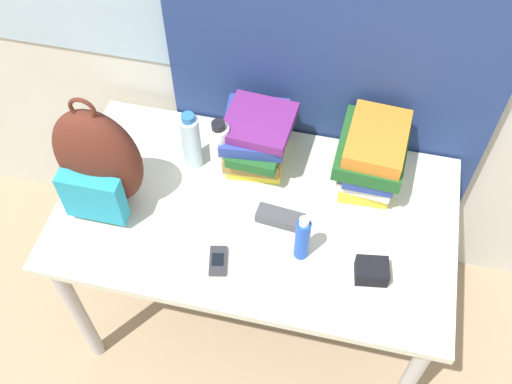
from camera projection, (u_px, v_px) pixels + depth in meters
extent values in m
cube|color=navy|center=(341.00, 4.00, 1.67)|extent=(1.07, 0.04, 2.50)
cube|color=beige|center=(256.00, 213.00, 1.90)|extent=(1.25, 0.71, 0.03)
cylinder|color=#B2B2B7|center=(78.00, 311.00, 2.09)|extent=(0.05, 0.05, 0.70)
cylinder|color=#B2B2B7|center=(407.00, 384.00, 1.94)|extent=(0.05, 0.05, 0.70)
cylinder|color=#B2B2B7|center=(136.00, 178.00, 2.44)|extent=(0.05, 0.05, 0.70)
cylinder|color=#B2B2B7|center=(419.00, 231.00, 2.29)|extent=(0.05, 0.05, 0.70)
ellipsoid|color=#512319|center=(99.00, 158.00, 1.77)|extent=(0.27, 0.15, 0.39)
cube|color=teal|center=(93.00, 198.00, 1.78)|extent=(0.19, 0.05, 0.17)
torus|color=#512319|center=(82.00, 109.00, 1.60)|extent=(0.08, 0.01, 0.08)
cube|color=yellow|center=(256.00, 155.00, 2.00)|extent=(0.20, 0.22, 0.04)
cube|color=olive|center=(255.00, 145.00, 1.97)|extent=(0.20, 0.24, 0.06)
cube|color=#1E5623|center=(261.00, 136.00, 1.93)|extent=(0.17, 0.29, 0.04)
cube|color=navy|center=(255.00, 127.00, 1.90)|extent=(0.22, 0.26, 0.04)
cube|color=#6B2370|center=(259.00, 122.00, 1.86)|extent=(0.22, 0.22, 0.03)
cube|color=yellow|center=(365.00, 173.00, 1.95)|extent=(0.16, 0.24, 0.05)
cube|color=silver|center=(370.00, 165.00, 1.91)|extent=(0.19, 0.26, 0.04)
cube|color=navy|center=(373.00, 156.00, 1.88)|extent=(0.16, 0.28, 0.03)
cube|color=#1E5623|center=(373.00, 148.00, 1.85)|extent=(0.22, 0.28, 0.05)
cube|color=orange|center=(377.00, 139.00, 1.80)|extent=(0.19, 0.26, 0.05)
cylinder|color=silver|center=(191.00, 142.00, 1.92)|extent=(0.06, 0.06, 0.20)
cylinder|color=#286BB7|center=(188.00, 118.00, 1.83)|extent=(0.04, 0.04, 0.02)
cylinder|color=white|center=(220.00, 151.00, 1.89)|extent=(0.07, 0.07, 0.22)
cylinder|color=black|center=(218.00, 126.00, 1.80)|extent=(0.04, 0.04, 0.02)
cylinder|color=blue|center=(302.00, 239.00, 1.73)|extent=(0.04, 0.04, 0.16)
cylinder|color=white|center=(304.00, 222.00, 1.66)|extent=(0.03, 0.03, 0.02)
cube|color=#2D2D33|center=(218.00, 261.00, 1.77)|extent=(0.07, 0.10, 0.02)
cube|color=black|center=(218.00, 259.00, 1.76)|extent=(0.04, 0.05, 0.00)
cube|color=#47474C|center=(280.00, 218.00, 1.85)|extent=(0.15, 0.07, 0.04)
cube|color=black|center=(372.00, 271.00, 1.73)|extent=(0.10, 0.09, 0.06)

